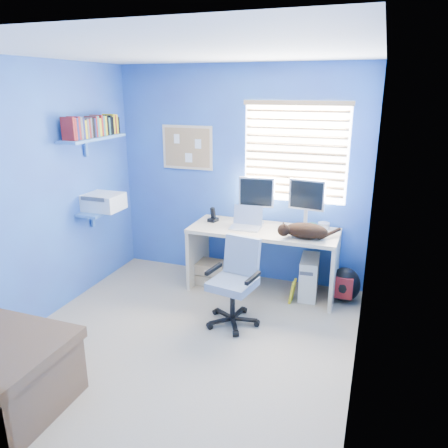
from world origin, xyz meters
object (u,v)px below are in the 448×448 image
(desk, at_px, (263,260))
(cat, at_px, (306,231))
(laptop, at_px, (245,219))
(office_chair, at_px, (235,292))
(tower_pc, at_px, (309,277))

(desk, bearing_deg, cat, -16.96)
(desk, distance_m, laptop, 0.52)
(desk, relative_size, laptop, 4.96)
(cat, relative_size, office_chair, 0.53)
(laptop, xyz_separation_m, office_chair, (0.12, -0.74, -0.53))
(cat, bearing_deg, desk, 139.26)
(cat, distance_m, tower_pc, 0.63)
(laptop, distance_m, cat, 0.70)
(desk, xyz_separation_m, office_chair, (-0.08, -0.78, -0.05))
(laptop, bearing_deg, office_chair, -83.07)
(office_chair, bearing_deg, tower_pc, 53.99)
(laptop, bearing_deg, desk, 10.24)
(desk, distance_m, office_chair, 0.79)
(cat, bearing_deg, office_chair, -155.43)
(laptop, bearing_deg, tower_pc, 4.08)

